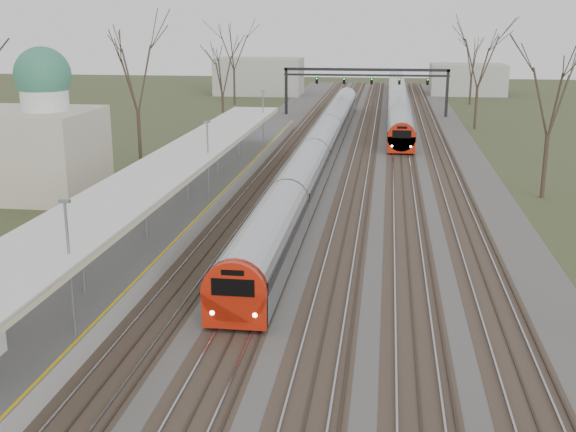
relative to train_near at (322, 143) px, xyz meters
name	(u,v)px	position (x,y,z in m)	size (l,w,h in m)	color
track_bed	(353,158)	(2.76, 0.76, -1.42)	(24.00, 160.00, 0.22)	#474442
platform	(203,196)	(-6.55, -16.74, -0.98)	(3.50, 69.00, 1.00)	#9E9B93
canopy	(182,158)	(-6.55, -21.25, 2.45)	(4.10, 50.00, 3.11)	slate
dome_building	(25,143)	(-19.21, -16.24, 2.24)	(10.00, 8.00, 10.30)	beige
signal_gantry	(366,78)	(2.79, 30.75, 3.43)	(21.00, 0.59, 6.08)	black
tree_west_far	(136,71)	(-14.50, -6.24, 6.54)	(5.50, 5.50, 11.33)	#2D231C
tree_east_far	(552,93)	(16.50, -12.24, 5.81)	(5.00, 5.00, 10.30)	#2D231C
train_near	(322,143)	(0.00, 0.00, 0.00)	(2.62, 75.21, 3.05)	#A9ACB4
train_far	(398,98)	(7.00, 39.88, 0.00)	(2.62, 75.21, 3.05)	#A9ACB4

